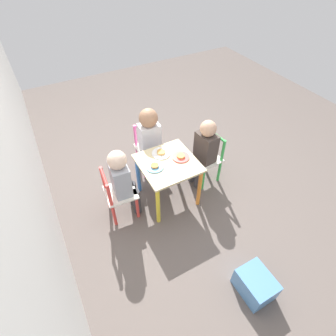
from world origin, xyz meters
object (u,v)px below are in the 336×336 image
at_px(child_right, 150,136).
at_px(child_back, 123,179).
at_px(chair_green, 207,159).
at_px(storage_bin, 255,284).
at_px(chair_pink, 149,148).
at_px(kids_table, 168,169).
at_px(plate_front, 181,157).
at_px(chair_red, 118,194).
at_px(plate_back, 155,166).
at_px(child_front, 204,148).
at_px(plate_right, 161,153).

height_order(child_right, child_back, child_right).
xyz_separation_m(chair_green, storage_bin, (-1.13, 0.34, -0.17)).
xyz_separation_m(chair_green, chair_pink, (0.43, 0.44, 0.00)).
height_order(kids_table, child_back, child_back).
xyz_separation_m(child_right, plate_front, (-0.41, -0.10, 0.01)).
relative_size(chair_red, child_back, 0.72).
bearing_deg(plate_front, chair_pink, 11.84).
height_order(chair_green, plate_back, chair_green).
xyz_separation_m(chair_green, child_front, (-0.01, 0.06, 0.17)).
bearing_deg(chair_red, plate_front, -89.02).
bearing_deg(plate_back, storage_bin, -166.70).
height_order(chair_pink, chair_red, same).
relative_size(chair_pink, plate_right, 3.13).
relative_size(child_right, plate_front, 4.91).
distance_m(kids_table, plate_front, 0.16).
height_order(chair_red, plate_back, chair_red).
relative_size(kids_table, plate_back, 3.22).
bearing_deg(child_front, chair_red, -95.52).
distance_m(child_front, storage_bin, 1.21).
height_order(chair_red, plate_right, chair_red).
height_order(chair_red, plate_front, chair_red).
bearing_deg(plate_right, child_right, -5.07).
height_order(chair_red, child_back, child_back).
distance_m(kids_table, chair_green, 0.49).
height_order(chair_green, chair_pink, same).
xyz_separation_m(chair_green, plate_back, (-0.05, 0.60, 0.21)).
height_order(chair_green, child_front, child_front).
relative_size(child_front, plate_front, 4.75).
xyz_separation_m(plate_front, plate_back, (0.00, 0.26, 0.00)).
height_order(child_front, storage_bin, child_front).
distance_m(kids_table, plate_back, 0.16).
distance_m(child_front, child_right, 0.54).
distance_m(chair_pink, child_right, 0.21).
bearing_deg(kids_table, plate_front, -90.00).
relative_size(child_back, plate_back, 4.80).
xyz_separation_m(chair_green, child_back, (-0.01, 0.88, 0.17)).
bearing_deg(storage_bin, child_right, 3.96).
relative_size(chair_pink, plate_front, 3.45).
relative_size(kids_table, chair_green, 0.93).
bearing_deg(child_front, chair_green, 90.00).
relative_size(chair_red, plate_back, 3.47).
xyz_separation_m(chair_pink, chair_red, (-0.43, 0.50, 0.00)).
bearing_deg(plate_back, chair_pink, -18.37).
bearing_deg(storage_bin, plate_back, 13.30).
bearing_deg(kids_table, plate_right, 0.00).
distance_m(kids_table, child_back, 0.42).
height_order(plate_front, plate_back, same).
bearing_deg(child_front, plate_front, -87.44).
relative_size(kids_table, plate_right, 2.90).
distance_m(kids_table, chair_red, 0.49).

